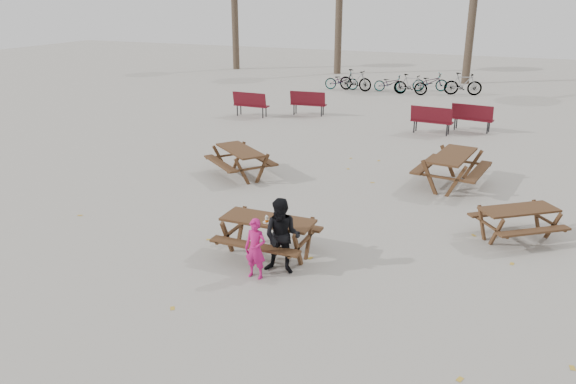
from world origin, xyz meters
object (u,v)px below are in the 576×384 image
at_px(food_tray, 268,222).
at_px(adult, 282,236).
at_px(soda_bottle, 267,220).
at_px(picnic_table_far, 452,170).
at_px(picnic_table_north, 240,163).
at_px(main_picnic_table, 268,228).
at_px(child, 255,249).
at_px(picnic_table_east, 517,224).

distance_m(food_tray, adult, 0.57).
distance_m(food_tray, soda_bottle, 0.07).
height_order(soda_bottle, picnic_table_far, soda_bottle).
bearing_deg(picnic_table_north, food_tray, -19.12).
xyz_separation_m(main_picnic_table, child, (0.18, -0.91, -0.02)).
distance_m(food_tray, picnic_table_east, 5.30).
height_order(main_picnic_table, child, child).
xyz_separation_m(main_picnic_table, picnic_table_north, (-2.86, 4.30, -0.19)).
distance_m(picnic_table_east, picnic_table_north, 7.51).
bearing_deg(child, adult, 47.78).
bearing_deg(picnic_table_north, adult, -17.44).
xyz_separation_m(picnic_table_north, picnic_table_far, (5.60, 1.43, 0.05)).
height_order(child, adult, adult).
bearing_deg(picnic_table_east, picnic_table_north, 130.79).
distance_m(soda_bottle, picnic_table_east, 5.34).
height_order(soda_bottle, picnic_table_north, soda_bottle).
bearing_deg(main_picnic_table, food_tray, -62.63).
bearing_deg(picnic_table_east, adult, -177.46).
bearing_deg(child, main_picnic_table, 103.00).
bearing_deg(food_tray, adult, -38.59).
relative_size(main_picnic_table, food_tray, 10.00).
distance_m(main_picnic_table, child, 0.93).
bearing_deg(picnic_table_east, food_tray, 176.55).
xyz_separation_m(food_tray, picnic_table_far, (2.64, 5.92, -0.35)).
xyz_separation_m(soda_bottle, picnic_table_far, (2.66, 5.95, -0.40)).
relative_size(child, picnic_table_far, 0.55).
bearing_deg(adult, picnic_table_east, 31.33).
distance_m(main_picnic_table, soda_bottle, 0.35).
relative_size(food_tray, adult, 0.12).
distance_m(picnic_table_north, picnic_table_far, 5.78).
distance_m(soda_bottle, adult, 0.58).
bearing_deg(main_picnic_table, picnic_table_east, 31.48).
height_order(child, picnic_table_north, child).
relative_size(main_picnic_table, picnic_table_east, 1.13).
xyz_separation_m(food_tray, child, (0.08, -0.72, -0.22)).
bearing_deg(soda_bottle, main_picnic_table, 109.49).
relative_size(picnic_table_east, picnic_table_north, 0.88).
distance_m(child, picnic_table_far, 7.13).
xyz_separation_m(child, picnic_table_east, (4.31, 3.66, -0.22)).
bearing_deg(picnic_table_north, main_picnic_table, -18.87).
xyz_separation_m(child, picnic_table_north, (-3.04, 5.22, -0.18)).
bearing_deg(child, picnic_table_far, 71.01).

